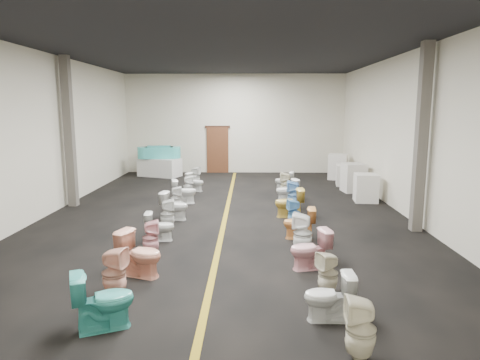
% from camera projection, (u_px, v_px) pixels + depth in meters
% --- Properties ---
extents(floor, '(16.00, 16.00, 0.00)m').
position_uv_depth(floor, '(226.00, 214.00, 12.10)').
color(floor, black).
rests_on(floor, ground).
extents(ceiling, '(16.00, 16.00, 0.00)m').
position_uv_depth(ceiling, '(225.00, 50.00, 11.35)').
color(ceiling, black).
rests_on(ceiling, ground).
extents(wall_back, '(10.00, 0.00, 10.00)m').
position_uv_depth(wall_back, '(235.00, 124.00, 19.61)').
color(wall_back, beige).
rests_on(wall_back, ground).
extents(wall_front, '(10.00, 0.00, 10.00)m').
position_uv_depth(wall_front, '(177.00, 190.00, 3.84)').
color(wall_front, beige).
rests_on(wall_front, ground).
extents(wall_left, '(0.00, 16.00, 16.00)m').
position_uv_depth(wall_left, '(45.00, 134.00, 11.83)').
color(wall_left, beige).
rests_on(wall_left, ground).
extents(wall_right, '(0.00, 16.00, 16.00)m').
position_uv_depth(wall_right, '(409.00, 135.00, 11.63)').
color(wall_right, beige).
rests_on(wall_right, ground).
extents(aisle_stripe, '(0.12, 15.60, 0.01)m').
position_uv_depth(aisle_stripe, '(226.00, 214.00, 12.10)').
color(aisle_stripe, olive).
rests_on(aisle_stripe, floor).
extents(back_door, '(1.00, 0.10, 2.10)m').
position_uv_depth(back_door, '(218.00, 150.00, 19.77)').
color(back_door, '#562D19').
rests_on(back_door, floor).
extents(door_frame, '(1.15, 0.08, 0.10)m').
position_uv_depth(door_frame, '(217.00, 127.00, 19.60)').
color(door_frame, '#331C11').
rests_on(door_frame, back_door).
extents(column_left, '(0.25, 0.25, 4.50)m').
position_uv_depth(column_left, '(69.00, 132.00, 12.81)').
color(column_left, '#59544C').
rests_on(column_left, floor).
extents(column_right, '(0.25, 0.25, 4.50)m').
position_uv_depth(column_right, '(421.00, 139.00, 10.15)').
color(column_right, '#59544C').
rests_on(column_right, floor).
extents(display_table, '(1.98, 1.47, 0.79)m').
position_uv_depth(display_table, '(160.00, 167.00, 18.79)').
color(display_table, silver).
rests_on(display_table, floor).
extents(bathtub, '(1.85, 0.83, 0.55)m').
position_uv_depth(bathtub, '(159.00, 152.00, 18.68)').
color(bathtub, '#40B8B4').
rests_on(bathtub, display_table).
extents(appliance_crate_a, '(0.76, 0.76, 0.90)m').
position_uv_depth(appliance_crate_a, '(366.00, 188.00, 13.68)').
color(appliance_crate_a, silver).
rests_on(appliance_crate_a, floor).
extents(appliance_crate_b, '(0.83, 0.83, 1.02)m').
position_uv_depth(appliance_crate_b, '(354.00, 178.00, 15.28)').
color(appliance_crate_b, silver).
rests_on(appliance_crate_b, floor).
extents(appliance_crate_c, '(0.80, 0.80, 0.80)m').
position_uv_depth(appliance_crate_c, '(346.00, 175.00, 16.53)').
color(appliance_crate_c, white).
rests_on(appliance_crate_c, floor).
extents(appliance_crate_d, '(0.94, 0.94, 1.06)m').
position_uv_depth(appliance_crate_d, '(338.00, 167.00, 17.98)').
color(appliance_crate_d, silver).
rests_on(appliance_crate_d, floor).
extents(toilet_left_0, '(0.92, 0.74, 0.82)m').
position_uv_depth(toilet_left_0, '(103.00, 300.00, 5.77)').
color(toilet_left_0, teal).
rests_on(toilet_left_0, floor).
extents(toilet_left_1, '(0.43, 0.43, 0.82)m').
position_uv_depth(toilet_left_1, '(114.00, 273.00, 6.72)').
color(toilet_left_1, '#E9AB94').
rests_on(toilet_left_1, floor).
extents(toilet_left_2, '(0.92, 0.70, 0.83)m').
position_uv_depth(toilet_left_2, '(140.00, 254.00, 7.61)').
color(toilet_left_2, '#FDAC8D').
rests_on(toilet_left_2, floor).
extents(toilet_left_3, '(0.41, 0.40, 0.72)m').
position_uv_depth(toilet_left_3, '(151.00, 238.00, 8.70)').
color(toilet_left_3, pink).
rests_on(toilet_left_3, floor).
extents(toilet_left_4, '(0.67, 0.41, 0.66)m').
position_uv_depth(toilet_left_4, '(160.00, 226.00, 9.67)').
color(toilet_left_4, silver).
rests_on(toilet_left_4, floor).
extents(toilet_left_5, '(0.40, 0.40, 0.76)m').
position_uv_depth(toilet_left_5, '(167.00, 214.00, 10.57)').
color(toilet_left_5, silver).
rests_on(toilet_left_5, floor).
extents(toilet_left_6, '(0.81, 0.55, 0.76)m').
position_uv_depth(toilet_left_6, '(175.00, 206.00, 11.49)').
color(toilet_left_6, white).
rests_on(toilet_left_6, floor).
extents(toilet_left_7, '(0.37, 0.36, 0.72)m').
position_uv_depth(toilet_left_7, '(176.00, 198.00, 12.51)').
color(toilet_left_7, silver).
rests_on(toilet_left_7, floor).
extents(toilet_left_8, '(0.84, 0.61, 0.77)m').
position_uv_depth(toilet_left_8, '(184.00, 191.00, 13.42)').
color(toilet_left_8, white).
rests_on(toilet_left_8, floor).
extents(toilet_left_9, '(0.40, 0.39, 0.73)m').
position_uv_depth(toilet_left_9, '(188.00, 186.00, 14.40)').
color(toilet_left_9, white).
rests_on(toilet_left_9, floor).
extents(toilet_left_10, '(0.74, 0.58, 0.66)m').
position_uv_depth(toilet_left_10, '(195.00, 182.00, 15.43)').
color(toilet_left_10, silver).
rests_on(toilet_left_10, floor).
extents(toilet_left_11, '(0.40, 0.40, 0.76)m').
position_uv_depth(toilet_left_11, '(195.00, 177.00, 16.34)').
color(toilet_left_11, white).
rests_on(toilet_left_11, floor).
extents(toilet_right_0, '(0.38, 0.38, 0.80)m').
position_uv_depth(toilet_right_0, '(361.00, 329.00, 5.04)').
color(toilet_right_0, beige).
rests_on(toilet_right_0, floor).
extents(toilet_right_1, '(0.70, 0.40, 0.71)m').
position_uv_depth(toilet_right_1, '(329.00, 297.00, 6.00)').
color(toilet_right_1, silver).
rests_on(toilet_right_1, floor).
extents(toilet_right_2, '(0.43, 0.42, 0.71)m').
position_uv_depth(toilet_right_2, '(328.00, 273.00, 6.86)').
color(toilet_right_2, beige).
rests_on(toilet_right_2, floor).
extents(toilet_right_3, '(0.82, 0.58, 0.76)m').
position_uv_depth(toilet_right_3, '(310.00, 249.00, 7.94)').
color(toilet_right_3, '#EDA7AE').
rests_on(toilet_right_3, floor).
extents(toilet_right_4, '(0.48, 0.48, 0.86)m').
position_uv_depth(toilet_right_4, '(303.00, 234.00, 8.77)').
color(toilet_right_4, white).
rests_on(toilet_right_4, floor).
extents(toilet_right_5, '(0.74, 0.45, 0.74)m').
position_uv_depth(toilet_right_5, '(299.00, 223.00, 9.80)').
color(toilet_right_5, '#DE9047').
rests_on(toilet_right_5, floor).
extents(toilet_right_6, '(0.38, 0.38, 0.71)m').
position_uv_depth(toilet_right_6, '(294.00, 213.00, 10.79)').
color(toilet_right_6, '#66A7DB').
rests_on(toilet_right_6, floor).
extents(toilet_right_7, '(0.80, 0.48, 0.80)m').
position_uv_depth(toilet_right_7, '(289.00, 203.00, 11.75)').
color(toilet_right_7, gold).
rests_on(toilet_right_7, floor).
extents(toilet_right_8, '(0.46, 0.45, 0.85)m').
position_uv_depth(toilet_right_8, '(294.00, 195.00, 12.66)').
color(toilet_right_8, '#75AAE1').
rests_on(toilet_right_8, floor).
extents(toilet_right_9, '(0.79, 0.58, 0.73)m').
position_uv_depth(toilet_right_9, '(287.00, 190.00, 13.73)').
color(toilet_right_9, white).
rests_on(toilet_right_9, floor).
extents(toilet_right_10, '(0.44, 0.43, 0.81)m').
position_uv_depth(toilet_right_10, '(286.00, 184.00, 14.56)').
color(toilet_right_10, beige).
rests_on(toilet_right_10, floor).
extents(toilet_right_11, '(0.77, 0.54, 0.71)m').
position_uv_depth(toilet_right_11, '(284.00, 181.00, 15.55)').
color(toilet_right_11, silver).
rests_on(toilet_right_11, floor).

